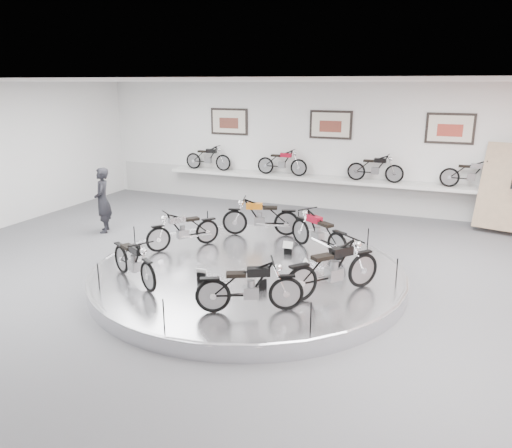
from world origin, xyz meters
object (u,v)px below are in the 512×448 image
at_px(bike_c, 183,229).
at_px(shelf, 326,180).
at_px(bike_d, 134,260).
at_px(bike_f, 333,268).
at_px(bike_b, 261,217).
at_px(visitor, 103,200).
at_px(display_platform, 248,274).
at_px(bike_a, 318,232).
at_px(bike_e, 250,286).

bearing_deg(bike_c, shelf, -160.00).
relative_size(bike_d, bike_f, 0.87).
bearing_deg(bike_b, shelf, -115.41).
distance_m(bike_c, visitor, 3.39).
height_order(display_platform, bike_c, bike_c).
xyz_separation_m(display_platform, bike_a, (1.07, 1.50, 0.62)).
distance_m(display_platform, bike_d, 2.36).
bearing_deg(shelf, bike_d, -102.14).
xyz_separation_m(shelf, bike_e, (0.83, -8.27, -0.25)).
height_order(shelf, visitor, visitor).
xyz_separation_m(display_platform, bike_b, (-0.59, 2.21, 0.63)).
xyz_separation_m(bike_a, bike_d, (-2.78, -3.03, -0.03)).
distance_m(bike_a, bike_c, 3.07).
bearing_deg(bike_b, bike_f, 113.98).
height_order(bike_a, bike_e, bike_a).
distance_m(bike_d, bike_f, 3.74).
bearing_deg(bike_a, bike_b, 11.66).
distance_m(shelf, bike_c, 6.08).
relative_size(display_platform, bike_f, 3.74).
bearing_deg(bike_e, bike_b, 82.83).
bearing_deg(bike_d, bike_e, 21.99).
bearing_deg(bike_c, bike_e, 85.20).
relative_size(bike_c, visitor, 0.85).
distance_m(bike_d, bike_e, 2.55).
bearing_deg(display_platform, bike_a, 54.49).
bearing_deg(bike_a, shelf, -43.08).
height_order(shelf, bike_a, bike_a).
bearing_deg(bike_e, visitor, 121.71).
xyz_separation_m(bike_c, bike_e, (2.70, -2.49, 0.01)).
relative_size(shelf, visitor, 6.18).
bearing_deg(bike_d, bike_a, 77.33).
bearing_deg(visitor, bike_d, 12.54).
distance_m(bike_c, bike_f, 4.02).
height_order(bike_a, bike_c, bike_a).
relative_size(bike_b, bike_e, 1.06).
xyz_separation_m(shelf, bike_c, (-1.87, -5.78, -0.26)).
bearing_deg(bike_f, shelf, 54.93).
height_order(display_platform, shelf, shelf).
height_order(bike_d, bike_e, bike_e).
relative_size(bike_e, visitor, 0.86).
bearing_deg(bike_f, visitor, 110.24).
bearing_deg(bike_e, display_platform, 87.42).
bearing_deg(bike_a, display_platform, 89.06).
height_order(bike_c, bike_d, bike_c).
bearing_deg(bike_b, bike_a, 139.74).
distance_m(bike_a, bike_b, 1.81).
bearing_deg(bike_c, visitor, -72.33).
distance_m(bike_d, visitor, 4.71).
xyz_separation_m(bike_d, bike_f, (3.64, 0.86, 0.07)).
relative_size(bike_d, bike_e, 0.97).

